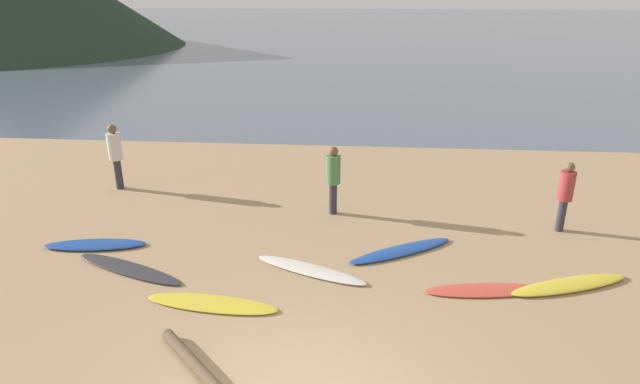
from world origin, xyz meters
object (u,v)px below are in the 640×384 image
Objects in this scene: surfboard_1 at (129,269)px; surfboard_4 at (401,251)px; surfboard_6 at (569,285)px; person_0 at (333,175)px; person_1 at (566,191)px; surfboard_2 at (212,304)px; surfboard_3 at (310,270)px; surfboard_5 at (485,290)px; driftwood_log at (198,368)px; surfboard_0 at (95,245)px; person_2 at (115,151)px.

surfboard_4 is at bearing 34.53° from surfboard_1.
surfboard_6 reaches higher than surfboard_1.
person_0 reaches higher than surfboard_4.
person_1 is (0.62, 2.51, 0.92)m from surfboard_6.
surfboard_2 is 1.00× the size of surfboard_3.
surfboard_1 is at bearing 171.05° from surfboard_5.
person_1 reaches higher than surfboard_4.
surfboard_3 is 6.07m from person_1.
person_1 is at bearing 37.86° from surfboard_1.
surfboard_4 is 2.67m from person_0.
person_0 is at bearing 126.23° from surfboard_6.
surfboard_6 is 1.18× the size of driftwood_log.
driftwood_log is at bearing -175.37° from surfboard_6.
driftwood_log reaches higher than surfboard_1.
surfboard_1 is 3.61m from driftwood_log.
surfboard_0 is 10.44m from person_1.
person_1 reaches higher than surfboard_1.
driftwood_log is at bearing 8.90° from person_1.
person_0 is 6.11m from person_2.
surfboard_5 is (3.29, -0.46, -0.01)m from surfboard_3.
surfboard_0 reaches higher than surfboard_3.
driftwood_log is at bearing -74.83° from surfboard_2.
person_2 reaches higher than surfboard_4.
surfboard_2 is 1.47× the size of person_1.
surfboard_3 is at bearing 25.86° from surfboard_1.
surfboard_4 is 1.12× the size of surfboard_5.
surfboard_5 is (8.03, -1.15, -0.02)m from surfboard_0.
driftwood_log reaches higher than surfboard_5.
driftwood_log is (-6.25, -2.90, 0.04)m from surfboard_6.
surfboard_5 is at bearing 170.10° from surfboard_6.
surfboard_2 is 0.96× the size of surfboard_4.
person_0 is at bearing 61.07° from surfboard_1.
surfboard_2 is 0.97× the size of surfboard_6.
surfboard_1 is 1.17× the size of surfboard_5.
person_2 reaches higher than driftwood_log.
person_2 is at bearing 133.06° from surfboard_2.
person_0 is at bearing -149.99° from person_2.
surfboard_2 is at bearing -39.97° from surfboard_0.
surfboard_1 is 3.60m from surfboard_3.
person_0 is (1.90, 4.21, 0.98)m from surfboard_2.
surfboard_5 is (1.45, -1.43, -0.01)m from surfboard_4.
surfboard_6 is at bearing -51.21° from surfboard_4.
surfboard_1 is 1.05× the size of surfboard_6.
surfboard_2 is (1.97, -1.07, -0.00)m from surfboard_1.
person_2 is at bearing 126.31° from surfboard_4.
person_0 reaches higher than surfboard_2.
surfboard_6 is (8.50, 0.08, 0.01)m from surfboard_1.
surfboard_3 is at bearing 176.73° from surfboard_4.
person_0 is at bearing 16.46° from surfboard_0.
surfboard_2 is 1.41× the size of person_0.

